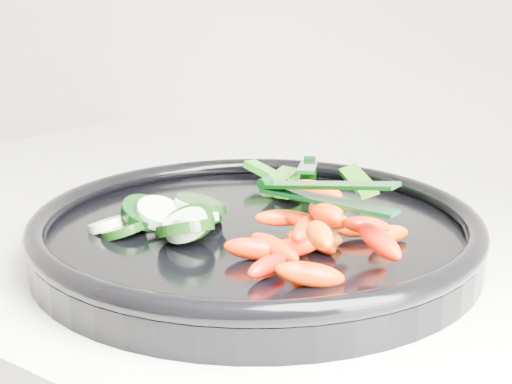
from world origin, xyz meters
The scene contains 6 objects.
veggie_tray centered at (-0.46, 1.62, 0.95)m, with size 0.48×0.48×0.04m.
cucumber_pile centered at (-0.52, 1.58, 0.96)m, with size 0.13×0.12×0.04m.
carrot_pile centered at (-0.38, 1.59, 0.97)m, with size 0.14×0.15×0.06m.
pepper_pile centered at (-0.47, 1.72, 0.96)m, with size 0.14×0.09×0.04m.
tong_carrot centered at (-0.38, 1.60, 1.00)m, with size 0.11×0.02×0.02m.
tong_pepper centered at (-0.47, 1.72, 0.98)m, with size 0.07×0.11×0.02m.
Camera 1 is at (-0.14, 1.16, 1.15)m, focal length 50.00 mm.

